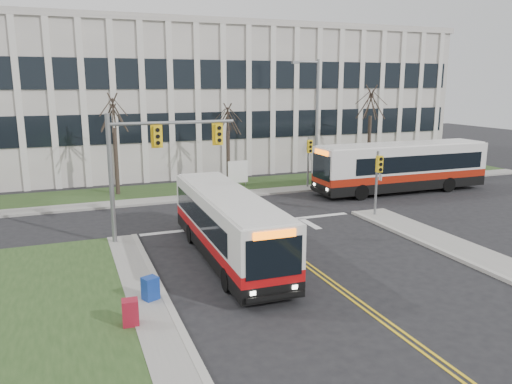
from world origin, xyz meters
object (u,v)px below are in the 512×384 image
object	(u,v)px
directory_sign	(238,172)
bus_cross	(401,168)
bus_main	(228,227)
streetlight	(315,116)
newspaper_box_red	(130,314)
newspaper_box_blue	(150,290)

from	to	relation	value
directory_sign	bus_cross	size ratio (longest dim) A/B	0.16
bus_main	bus_cross	size ratio (longest dim) A/B	0.85
streetlight	newspaper_box_red	distance (m)	24.21
newspaper_box_blue	newspaper_box_red	xyz separation A→B (m)	(-0.89, -1.64, 0.00)
bus_cross	newspaper_box_red	xyz separation A→B (m)	(-20.45, -13.66, -1.21)
directory_sign	bus_cross	xyz separation A→B (m)	(10.25, -5.43, 0.51)
bus_main	newspaper_box_blue	xyz separation A→B (m)	(-3.95, -3.36, -0.96)
streetlight	bus_cross	world-z (taller)	streetlight
bus_cross	newspaper_box_blue	xyz separation A→B (m)	(-19.55, -12.03, -1.21)
newspaper_box_blue	newspaper_box_red	world-z (taller)	same
streetlight	bus_main	distance (m)	17.22
bus_cross	directory_sign	bearing A→B (deg)	-117.42
streetlight	newspaper_box_blue	world-z (taller)	streetlight
bus_cross	newspaper_box_blue	size ratio (longest dim) A/B	13.27
bus_main	newspaper_box_blue	bearing A→B (deg)	-138.26
bus_main	streetlight	bearing A→B (deg)	51.01
directory_sign	bus_cross	bearing A→B (deg)	-27.93
bus_cross	newspaper_box_blue	distance (m)	22.99
directory_sign	newspaper_box_blue	xyz separation A→B (m)	(-9.30, -17.46, -0.70)
bus_main	newspaper_box_red	xyz separation A→B (m)	(-4.85, -5.00, -0.96)
directory_sign	bus_cross	world-z (taller)	bus_cross
bus_main	bus_cross	distance (m)	17.85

